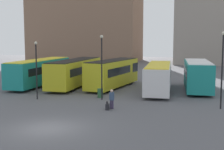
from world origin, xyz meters
TOP-DOWN VIEW (x-y plane):
  - ground_plane at (0.00, 0.00)m, footprint 160.00×160.00m
  - building_block_right at (12.85, 58.26)m, footprint 16.76×16.10m
  - bus_0 at (-9.13, 16.70)m, footprint 2.50×12.09m
  - bus_1 at (-4.74, 17.07)m, footprint 2.70×12.15m
  - bus_2 at (-0.20, 17.21)m, footprint 4.03×10.40m
  - bus_3 at (5.16, 15.51)m, footprint 3.09×10.59m
  - bus_4 at (9.12, 17.40)m, footprint 3.12×9.49m
  - traveler at (2.46, 6.29)m, footprint 0.42×0.42m
  - suitcase at (2.23, 5.82)m, footprint 0.28×0.38m
  - lamp_post_0 at (10.84, 8.42)m, footprint 0.28×0.28m
  - lamp_post_1 at (-5.20, 8.41)m, footprint 0.28×0.28m
  - lamp_post_2 at (0.62, 9.75)m, footprint 0.28×0.28m
  - trash_bin at (0.19, 10.66)m, footprint 0.52×0.52m

SIDE VIEW (x-z plane):
  - ground_plane at x=0.00m, z-range 0.00..0.00m
  - suitcase at x=2.23m, z-range -0.10..0.60m
  - trash_bin at x=0.19m, z-range 0.00..0.85m
  - traveler at x=2.46m, z-range 0.15..1.72m
  - bus_3 at x=5.16m, z-range 0.13..3.04m
  - bus_0 at x=-9.13m, z-range 0.14..3.24m
  - bus_1 at x=-4.74m, z-range 0.15..3.28m
  - bus_2 at x=-0.20m, z-range 0.13..3.30m
  - bus_4 at x=9.12m, z-range 0.13..3.31m
  - lamp_post_1 at x=-5.20m, z-range 0.49..5.80m
  - lamp_post_2 at x=0.62m, z-range 0.51..6.39m
  - lamp_post_0 at x=10.84m, z-range 0.51..6.62m
  - building_block_right at x=12.85m, z-range 0.00..20.47m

